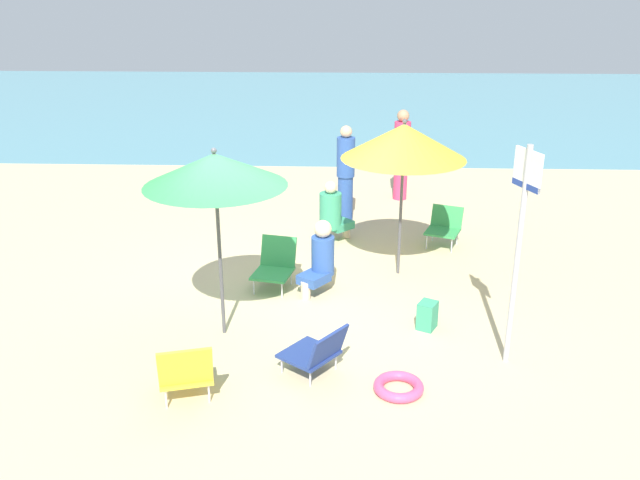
# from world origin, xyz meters

# --- Properties ---
(ground_plane) EXTENTS (40.00, 40.00, 0.00)m
(ground_plane) POSITION_xyz_m (0.00, 0.00, 0.00)
(ground_plane) COLOR #CCB789
(sea_water) EXTENTS (40.00, 16.00, 0.01)m
(sea_water) POSITION_xyz_m (0.00, 14.75, 0.00)
(sea_water) COLOR #5693A3
(sea_water) RESTS_ON ground_plane
(umbrella_yellow) EXTENTS (1.61, 1.61, 2.11)m
(umbrella_yellow) POSITION_xyz_m (1.47, 1.18, 1.82)
(umbrella_yellow) COLOR #4C4C51
(umbrella_yellow) RESTS_ON ground_plane
(umbrella_green) EXTENTS (1.51, 1.51, 2.13)m
(umbrella_green) POSITION_xyz_m (-0.61, -0.56, 1.90)
(umbrella_green) COLOR #4C4C51
(umbrella_green) RESTS_ON ground_plane
(beach_chair_a) EXTENTS (0.63, 0.67, 0.56)m
(beach_chair_a) POSITION_xyz_m (2.23, 2.27, 0.30)
(beach_chair_a) COLOR #33934C
(beach_chair_a) RESTS_ON ground_plane
(beach_chair_b) EXTENTS (0.58, 0.68, 0.62)m
(beach_chair_b) POSITION_xyz_m (-0.15, 0.70, 0.31)
(beach_chair_b) COLOR #33934C
(beach_chair_b) RESTS_ON ground_plane
(beach_chair_c) EXTENTS (0.75, 0.74, 0.54)m
(beach_chair_c) POSITION_xyz_m (0.48, -1.39, 0.27)
(beach_chair_c) COLOR navy
(beach_chair_c) RESTS_ON ground_plane
(beach_chair_d) EXTENTS (0.62, 0.66, 0.66)m
(beach_chair_d) POSITION_xyz_m (-0.72, -1.90, 0.33)
(beach_chair_d) COLOR gold
(beach_chair_d) RESTS_ON ground_plane
(person_a) EXTENTS (0.29, 0.29, 1.61)m
(person_a) POSITION_xyz_m (0.74, 3.20, 0.82)
(person_a) COLOR #2D519E
(person_a) RESTS_ON ground_plane
(person_b) EXTENTS (0.48, 0.52, 0.95)m
(person_b) POSITION_xyz_m (0.44, 0.56, 0.47)
(person_b) COLOR #2D519E
(person_b) RESTS_ON ground_plane
(person_c) EXTENTS (0.29, 0.29, 1.63)m
(person_c) POSITION_xyz_m (1.73, 4.54, 0.83)
(person_c) COLOR #DB3866
(person_c) RESTS_ON ground_plane
(person_d) EXTENTS (0.54, 0.53, 0.97)m
(person_d) POSITION_xyz_m (0.55, 2.32, 0.48)
(person_d) COLOR #389970
(person_d) RESTS_ON ground_plane
(warning_sign) EXTENTS (0.17, 0.39, 2.31)m
(warning_sign) POSITION_xyz_m (2.45, -1.05, 1.46)
(warning_sign) COLOR #ADADB2
(warning_sign) RESTS_ON ground_plane
(swim_ring) EXTENTS (0.49, 0.49, 0.10)m
(swim_ring) POSITION_xyz_m (1.28, -1.66, 0.05)
(swim_ring) COLOR #E54C7F
(swim_ring) RESTS_ON ground_plane
(beach_bag) EXTENTS (0.27, 0.28, 0.32)m
(beach_bag) POSITION_xyz_m (1.69, -0.37, 0.16)
(beach_bag) COLOR #389970
(beach_bag) RESTS_ON ground_plane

